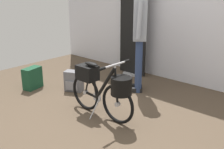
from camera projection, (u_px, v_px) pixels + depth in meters
ground_plane at (95, 122)px, 3.49m from camera, size 6.05×6.05×0.00m
back_wall at (185, 3)px, 4.59m from camera, size 6.05×0.10×2.76m
floor_banner_stand at (133, 31)px, 5.11m from camera, size 0.60×0.36×1.89m
folding_bike_foreground at (103, 87)px, 3.51m from camera, size 1.11×0.53×0.78m
visitor_near_wall at (140, 29)px, 4.23m from camera, size 0.39×0.43×1.76m
backpack_on_floor at (32, 78)px, 4.59m from camera, size 0.26×0.35×0.36m
handbag_on_floor at (74, 81)px, 4.49m from camera, size 0.33×0.29×0.34m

